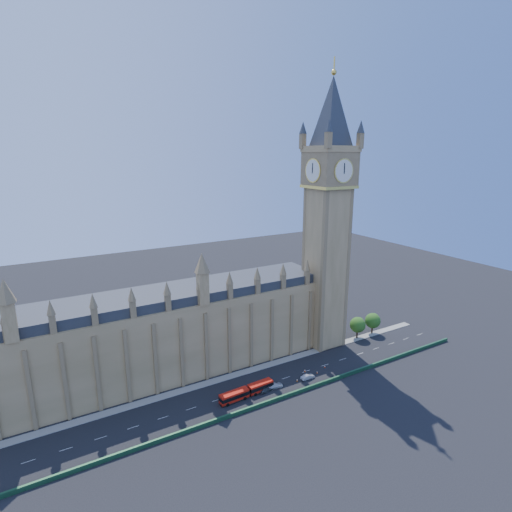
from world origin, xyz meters
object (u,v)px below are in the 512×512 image
car_white (275,386)px  car_grey (266,389)px  car_silver (308,377)px  red_bus (247,392)px

car_white → car_grey: bearing=98.6°
car_silver → car_grey: bearing=85.7°
red_bus → car_white: red_bus is taller
car_grey → car_silver: car_grey is taller
red_bus → car_grey: red_bus is taller
red_bus → car_white: bearing=-5.1°
car_grey → car_white: car_grey is taller
red_bus → car_grey: (6.26, -0.61, -0.78)m
red_bus → car_silver: (21.27, -1.32, -0.80)m
car_silver → car_white: 11.73m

